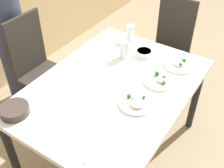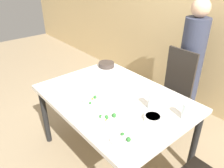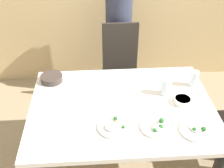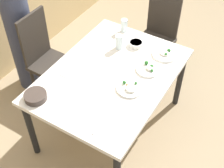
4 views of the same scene
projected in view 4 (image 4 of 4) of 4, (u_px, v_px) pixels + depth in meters
ground_plane at (111, 125)px, 3.35m from camera, size 10.00×10.00×0.00m
dining_table at (111, 80)px, 2.87m from camera, size 1.44×1.04×0.76m
chair_adult_spot at (45, 56)px, 3.33m from camera, size 0.40×0.40×1.02m
chair_child_spot at (158, 34)px, 3.62m from camera, size 0.40×0.40×1.02m
person_adult at (20, 32)px, 3.30m from camera, size 0.29×0.29×1.56m
person_child at (167, 24)px, 3.79m from camera, size 0.20×0.20×1.08m
bowl_curry at (35, 96)px, 2.58m from camera, size 0.19×0.19×0.05m
plate_rice_adult at (165, 54)px, 2.99m from camera, size 0.25×0.25×0.05m
plate_rice_child at (148, 69)px, 2.84m from camera, size 0.21×0.21×0.06m
plate_noodles at (130, 88)px, 2.66m from camera, size 0.23×0.23×0.05m
bowl_rice_small at (135, 44)px, 3.09m from camera, size 0.14×0.14×0.05m
glass_water_tall at (124, 25)px, 3.23m from camera, size 0.07×0.07×0.14m
glass_water_short at (119, 42)px, 3.03m from camera, size 0.07×0.07×0.15m
napkin_folded at (69, 72)px, 2.82m from camera, size 0.14×0.14×0.01m
fork_steel at (99, 126)px, 2.39m from camera, size 0.18×0.02×0.01m
spoon_steel at (103, 63)px, 2.92m from camera, size 0.17×0.09×0.01m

